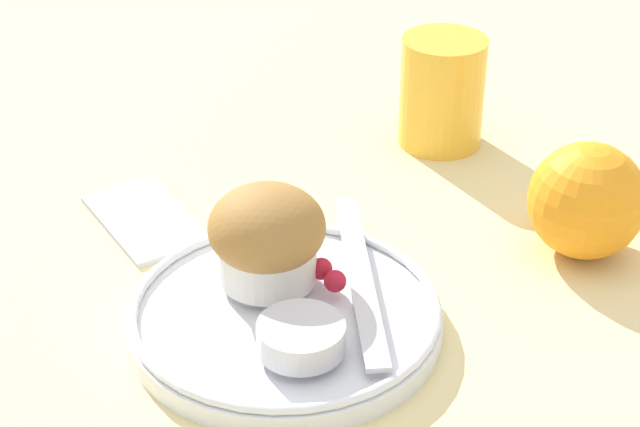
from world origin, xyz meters
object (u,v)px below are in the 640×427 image
Objects in this scene: juice_glass at (442,92)px; muffin at (267,236)px; butter_knife at (360,276)px; orange_fruit at (587,201)px.

muffin is at bearing -62.13° from juice_glass.
juice_glass is at bearing 157.34° from butter_knife.
orange_fruit is (0.06, 0.21, -0.01)m from muffin.
muffin is at bearing -105.62° from orange_fruit.
juice_glass reaches higher than butter_knife.
juice_glass is (-0.12, 0.23, -0.01)m from muffin.
orange_fruit is (0.03, 0.16, 0.02)m from butter_knife.
muffin is 0.07m from butter_knife.
butter_knife is at bearing -49.79° from juice_glass.
juice_glass is (-0.18, 0.02, 0.00)m from orange_fruit.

